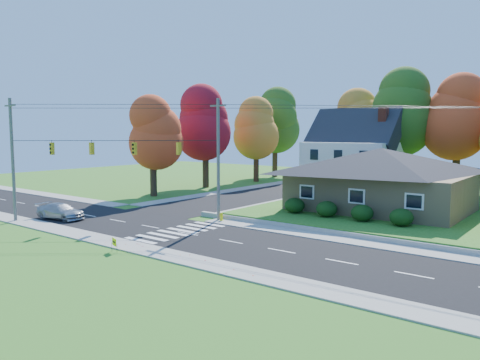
{
  "coord_description": "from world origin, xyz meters",
  "views": [
    {
      "loc": [
        23.2,
        -23.79,
        7.3
      ],
      "look_at": [
        -1.43,
        8.0,
        3.15
      ],
      "focal_mm": 35.0,
      "sensor_mm": 36.0,
      "label": 1
    }
  ],
  "objects_px": {
    "ranch_house": "(381,178)",
    "silver_sedan": "(60,211)",
    "fire_hydrant": "(222,217)",
    "white_car": "(314,182)"
  },
  "relations": [
    {
      "from": "ranch_house",
      "to": "silver_sedan",
      "type": "xyz_separation_m",
      "value": [
        -20.36,
        -18.46,
        -2.59
      ]
    },
    {
      "from": "silver_sedan",
      "to": "white_car",
      "type": "relative_size",
      "value": 1.05
    },
    {
      "from": "ranch_house",
      "to": "silver_sedan",
      "type": "height_order",
      "value": "ranch_house"
    },
    {
      "from": "ranch_house",
      "to": "white_car",
      "type": "bearing_deg",
      "value": 134.89
    },
    {
      "from": "ranch_house",
      "to": "fire_hydrant",
      "type": "relative_size",
      "value": 19.43
    },
    {
      "from": "ranch_house",
      "to": "white_car",
      "type": "relative_size",
      "value": 3.39
    },
    {
      "from": "ranch_house",
      "to": "white_car",
      "type": "distance_m",
      "value": 20.85
    },
    {
      "from": "ranch_house",
      "to": "fire_hydrant",
      "type": "bearing_deg",
      "value": -129.69
    },
    {
      "from": "white_car",
      "to": "ranch_house",
      "type": "bearing_deg",
      "value": -48.89
    },
    {
      "from": "ranch_house",
      "to": "silver_sedan",
      "type": "bearing_deg",
      "value": -137.81
    }
  ]
}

